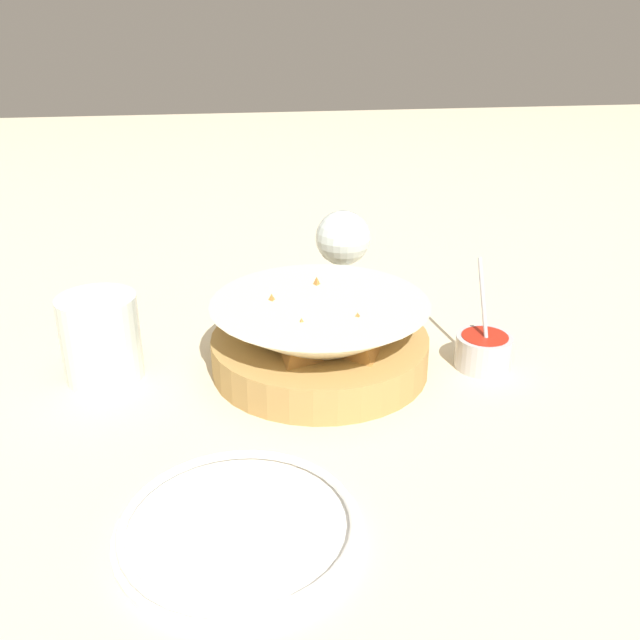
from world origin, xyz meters
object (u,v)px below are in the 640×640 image
at_px(side_plate, 239,526).
at_px(beer_mug, 102,338).
at_px(wine_glass, 343,241).
at_px(sauce_cup, 484,349).
at_px(food_basket, 319,340).

bearing_deg(side_plate, beer_mug, 25.96).
bearing_deg(wine_glass, sauce_cup, -148.78).
bearing_deg(food_basket, side_plate, 158.80).
relative_size(wine_glass, side_plate, 0.65).
bearing_deg(sauce_cup, food_basket, 83.76).
relative_size(food_basket, sauce_cup, 2.04).
distance_m(sauce_cup, wine_glass, 0.27).
bearing_deg(side_plate, food_basket, -21.20).
xyz_separation_m(food_basket, side_plate, (-0.27, 0.11, -0.03)).
bearing_deg(sauce_cup, wine_glass, 31.22).
distance_m(food_basket, beer_mug, 0.25).
bearing_deg(beer_mug, sauce_cup, -95.86).
relative_size(beer_mug, side_plate, 0.62).
xyz_separation_m(food_basket, wine_glass, (0.20, -0.06, 0.05)).
distance_m(sauce_cup, beer_mug, 0.45).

